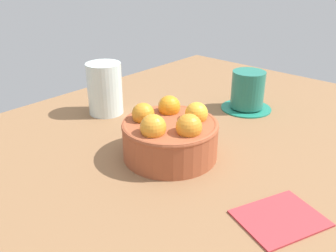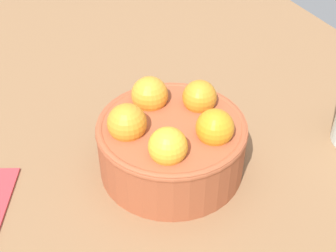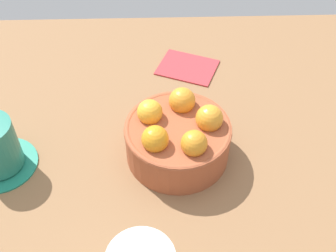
% 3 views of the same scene
% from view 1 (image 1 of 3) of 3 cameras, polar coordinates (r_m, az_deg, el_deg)
% --- Properties ---
extents(ground_plane, '(1.21, 0.82, 0.05)m').
position_cam_1_polar(ground_plane, '(0.65, 0.32, -6.39)').
color(ground_plane, brown).
extents(terracotta_bowl, '(0.16, 0.16, 0.09)m').
position_cam_1_polar(terracotta_bowl, '(0.62, 0.33, -1.36)').
color(terracotta_bowl, '#9E4C2D').
rests_on(terracotta_bowl, ground_plane).
extents(coffee_cup, '(0.11, 0.11, 0.09)m').
position_cam_1_polar(coffee_cup, '(0.84, 12.29, 5.19)').
color(coffee_cup, '#1E7C64').
rests_on(coffee_cup, ground_plane).
extents(water_glass, '(0.08, 0.08, 0.11)m').
position_cam_1_polar(water_glass, '(0.81, -9.81, 5.77)').
color(water_glass, silver).
rests_on(water_glass, ground_plane).
extents(folded_napkin, '(0.13, 0.12, 0.01)m').
position_cam_1_polar(folded_napkin, '(0.52, 17.07, -13.45)').
color(folded_napkin, '#B23338').
rests_on(folded_napkin, ground_plane).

